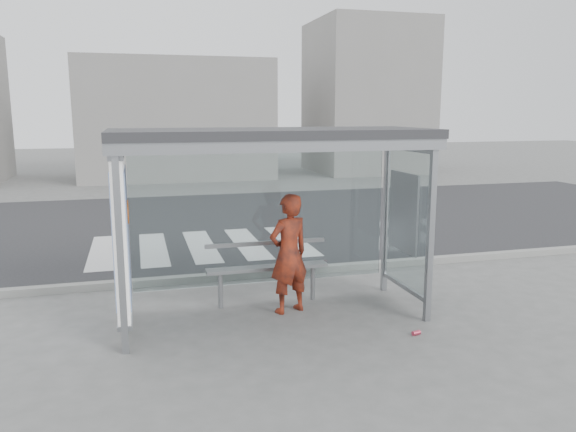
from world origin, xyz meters
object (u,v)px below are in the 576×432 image
object	(u,v)px
bus_shelter	(245,177)
soda_can	(416,333)
bench	(267,267)
person	(289,254)

from	to	relation	value
bus_shelter	soda_can	bearing A→B (deg)	-30.74
soda_can	bench	bearing A→B (deg)	132.72
bus_shelter	bench	xyz separation A→B (m)	(0.42, 0.52, -1.43)
bench	soda_can	xyz separation A→B (m)	(1.57, -1.71, -0.53)
bus_shelter	person	xyz separation A→B (m)	(0.63, 0.09, -1.12)
person	soda_can	bearing A→B (deg)	117.54
bus_shelter	person	bearing A→B (deg)	8.36
soda_can	bus_shelter	bearing A→B (deg)	149.26
bus_shelter	bench	distance (m)	1.57
bus_shelter	bench	world-z (taller)	bus_shelter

